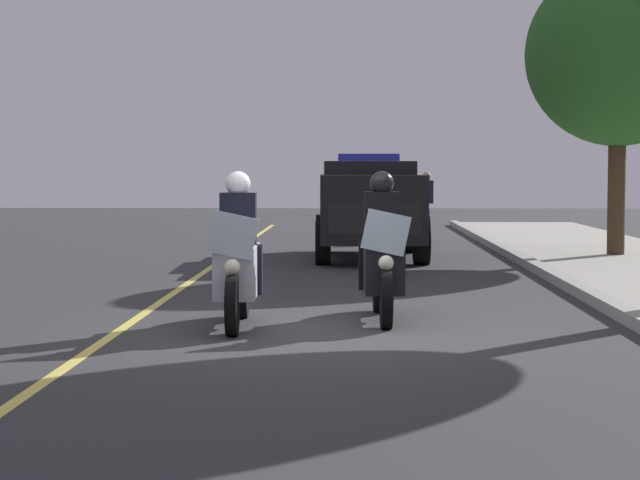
% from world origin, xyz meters
% --- Properties ---
extents(ground_plane, '(80.00, 80.00, 0.00)m').
position_xyz_m(ground_plane, '(0.00, 0.00, 0.00)').
color(ground_plane, '#333335').
extents(lane_stripe_center, '(48.00, 0.12, 0.01)m').
position_xyz_m(lane_stripe_center, '(0.00, -2.13, 0.00)').
color(lane_stripe_center, '#E0D14C').
rests_on(lane_stripe_center, ground).
extents(police_motorcycle_lead_left, '(2.14, 0.58, 1.72)m').
position_xyz_m(police_motorcycle_lead_left, '(-0.38, -0.89, 0.70)').
color(police_motorcycle_lead_left, black).
rests_on(police_motorcycle_lead_left, ground).
extents(police_motorcycle_lead_right, '(2.14, 0.58, 1.72)m').
position_xyz_m(police_motorcycle_lead_right, '(-0.98, 0.73, 0.70)').
color(police_motorcycle_lead_right, black).
rests_on(police_motorcycle_lead_right, ground).
extents(police_suv, '(4.96, 2.19, 2.05)m').
position_xyz_m(police_suv, '(-10.32, 0.70, 1.07)').
color(police_suv, black).
rests_on(police_suv, ground).
extents(cyclist_background, '(1.76, 0.33, 1.69)m').
position_xyz_m(cyclist_background, '(-15.72, 2.17, 0.84)').
color(cyclist_background, black).
rests_on(cyclist_background, ground).
extents(tree_far_back, '(3.56, 3.56, 5.62)m').
position_xyz_m(tree_far_back, '(-10.15, 5.48, 3.94)').
color(tree_far_back, '#42301E').
rests_on(tree_far_back, sidewalk_strip).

